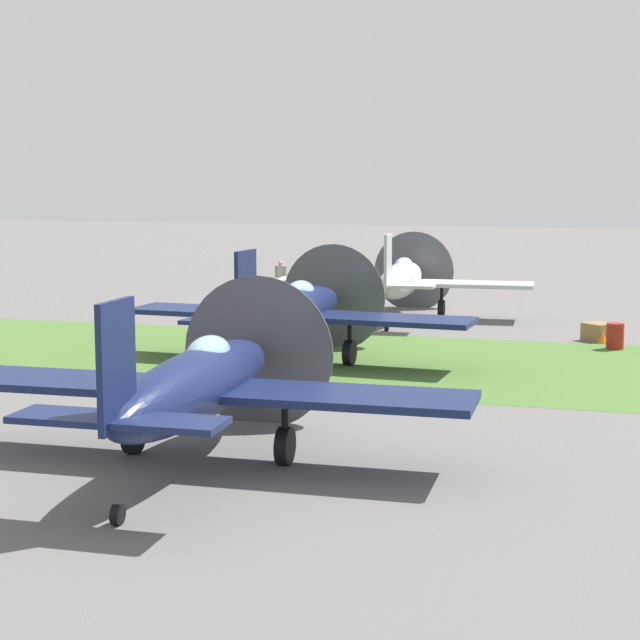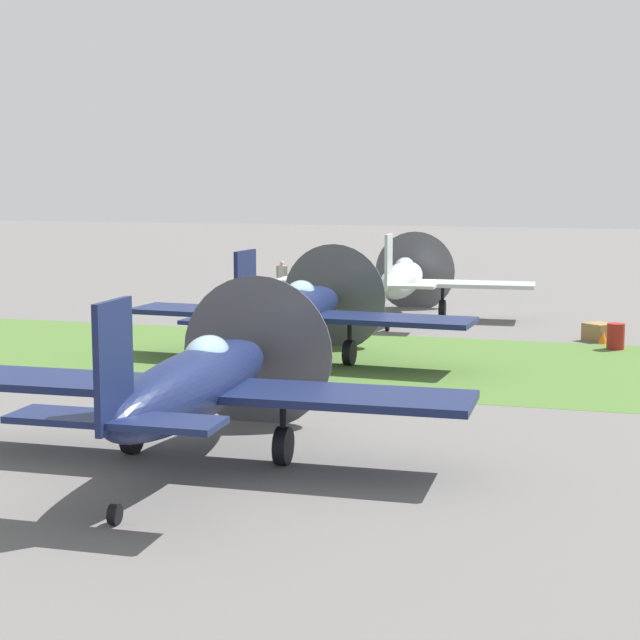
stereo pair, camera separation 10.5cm
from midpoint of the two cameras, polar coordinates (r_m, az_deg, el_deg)
name	(u,v)px [view 2 (the right image)]	position (r m, az deg, el deg)	size (l,w,h in m)	color
ground_plane	(433,317)	(44.18, 6.31, 0.18)	(160.00, 160.00, 0.00)	#605E5B
grass_verge	(374,361)	(33.45, 3.08, -2.27)	(120.00, 11.00, 0.01)	#476B2D
airplane_lead	(403,279)	(43.45, 4.64, 2.24)	(10.93, 8.65, 3.90)	#B2B7BC
airplane_wingman	(294,311)	(32.64, -1.33, 0.49)	(11.36, 8.98, 4.05)	#141E47
airplane_trail	(198,384)	(21.40, -6.59, -3.51)	(11.26, 8.95, 4.03)	#141E47
ground_crew_chief	(282,277)	(51.81, -2.05, 2.37)	(0.63, 0.38, 1.73)	#9E998E
fuel_drum	(616,336)	(37.05, 16.04, -0.87)	(0.60, 0.60, 0.90)	maroon
supply_crate	(599,332)	(38.84, 15.18, -0.64)	(0.90, 0.90, 0.64)	olive
runway_marker_cone	(603,337)	(38.25, 15.39, -0.93)	(0.36, 0.36, 0.44)	orange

